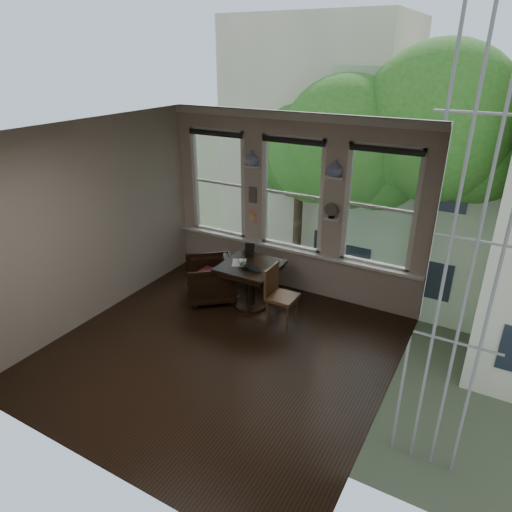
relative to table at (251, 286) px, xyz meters
The scene contains 25 objects.
ground 1.36m from the table, 78.56° to the right, with size 4.50×4.50×0.00m, color black.
ceiling 2.93m from the table, 78.56° to the right, with size 4.50×4.50×0.00m, color silver.
wall_back 1.51m from the table, 75.03° to the left, with size 4.50×4.50×0.00m, color #B8AC9D.
wall_front 3.71m from the table, 85.80° to the right, with size 4.50×4.50×0.00m, color #B8AC9D.
wall_left 2.62m from the table, 147.25° to the right, with size 4.50×4.50×0.00m, color #B8AC9D.
wall_right 3.03m from the table, 27.04° to the right, with size 4.50×4.50×0.00m, color #B8AC9D.
window_left 2.03m from the table, 140.86° to the left, with size 1.10×0.12×1.90m, color white, non-canonical shape.
window_center 1.66m from the table, 75.03° to the left, with size 1.10×0.12×1.90m, color white, non-canonical shape.
window_right 2.37m from the table, 29.56° to the left, with size 1.10×0.12×1.90m, color white, non-canonical shape.
shelf_left 1.99m from the table, 118.19° to the left, with size 0.26×0.16×0.03m, color white.
shelf_right 2.17m from the table, 41.45° to the left, with size 0.26×0.16×0.03m, color white.
intercom 1.59m from the table, 117.39° to the left, with size 0.14×0.06×0.28m, color #59544F.
sticky_notes 1.34m from the table, 117.26° to the left, with size 0.16×0.01×0.24m, color pink, non-canonical shape.
desk_fan 1.74m from the table, 40.79° to the left, with size 0.20×0.20×0.24m, color #59544F, non-canonical shape.
vase_left 2.11m from the table, 118.19° to the left, with size 0.24×0.24×0.25m, color white.
vase_right 2.28m from the table, 41.45° to the left, with size 0.24×0.24×0.25m, color white.
table is the anchor object (origin of this frame).
armchair_left 0.72m from the table, behind, with size 0.77×0.80×0.72m, color black.
cushion_red 0.73m from the table, behind, with size 0.45×0.45×0.06m, color maroon.
side_chair_right 0.71m from the table, 17.47° to the right, with size 0.42×0.42×0.92m, color #49271A, non-canonical shape.
laptop 0.44m from the table, 61.54° to the right, with size 0.34×0.22×0.03m, color black.
mug 0.45m from the table, 136.39° to the right, with size 0.10×0.10×0.09m, color white.
drinking_glass 0.47m from the table, 89.33° to the right, with size 0.13×0.13×0.10m, color white.
tablet 0.60m from the table, 122.59° to the left, with size 0.16×0.02×0.22m, color black.
papers 0.43m from the table, behind, with size 0.22×0.30×0.00m, color silver.
Camera 1 is at (3.03, -4.37, 3.84)m, focal length 32.00 mm.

